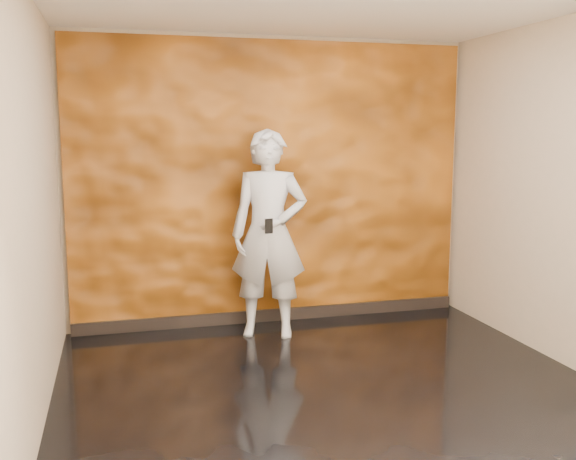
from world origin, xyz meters
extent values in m
cube|color=black|center=(0.00, 0.00, -0.01)|extent=(4.00, 4.00, 0.01)
cube|color=tan|center=(0.00, 2.00, 1.40)|extent=(4.00, 0.02, 2.80)
cube|color=tan|center=(0.00, -2.00, 1.40)|extent=(4.00, 0.02, 2.80)
cube|color=tan|center=(-2.00, 0.00, 1.40)|extent=(0.02, 4.00, 2.80)
cube|color=#C56B1B|center=(0.00, 1.96, 1.38)|extent=(3.90, 0.06, 2.75)
cube|color=black|center=(0.00, 1.92, 0.06)|extent=(3.90, 0.04, 0.12)
imported|color=#999CA7|center=(-0.15, 1.51, 0.96)|extent=(0.81, 0.66, 1.91)
cube|color=black|center=(-0.22, 1.21, 1.07)|extent=(0.07, 0.02, 0.13)
camera|label=1|loc=(-1.49, -4.15, 1.90)|focal=40.00mm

